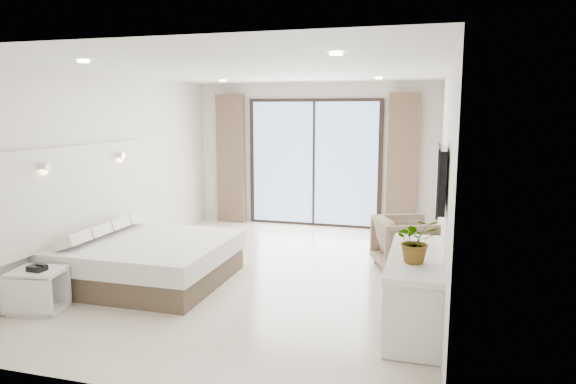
% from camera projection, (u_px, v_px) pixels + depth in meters
% --- Properties ---
extents(ground, '(6.20, 6.20, 0.00)m').
position_uv_depth(ground, '(263.00, 273.00, 6.98)').
color(ground, beige).
rests_on(ground, ground).
extents(room_shell, '(4.62, 6.22, 2.72)m').
position_uv_depth(room_shell, '(264.00, 153.00, 7.41)').
color(room_shell, silver).
rests_on(room_shell, ground).
extents(bed, '(1.97, 1.88, 0.69)m').
position_uv_depth(bed, '(148.00, 260.00, 6.60)').
color(bed, brown).
rests_on(bed, ground).
extents(nightstand, '(0.58, 0.51, 0.47)m').
position_uv_depth(nightstand, '(39.00, 290.00, 5.63)').
color(nightstand, white).
rests_on(nightstand, ground).
extents(phone, '(0.19, 0.15, 0.06)m').
position_uv_depth(phone, '(37.00, 268.00, 5.54)').
color(phone, black).
rests_on(phone, nightstand).
extents(console_desk, '(0.53, 1.71, 0.77)m').
position_uv_depth(console_desk, '(416.00, 273.00, 5.16)').
color(console_desk, white).
rests_on(console_desk, ground).
extents(plant, '(0.51, 0.54, 0.33)m').
position_uv_depth(plant, '(416.00, 245.00, 4.82)').
color(plant, '#33662D').
rests_on(plant, console_desk).
extents(armchair, '(0.97, 1.00, 0.81)m').
position_uv_depth(armchair, '(406.00, 241.00, 7.09)').
color(armchair, '#7C6651').
rests_on(armchair, ground).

